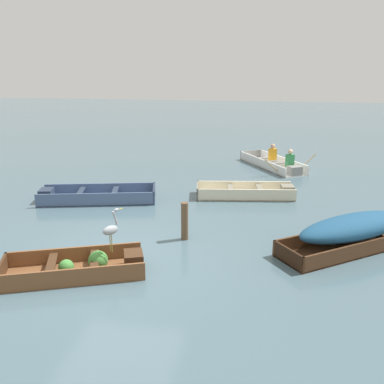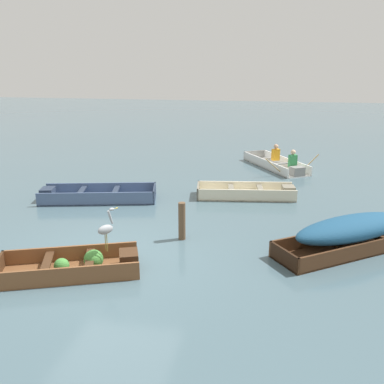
{
  "view_description": "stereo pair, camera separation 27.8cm",
  "coord_description": "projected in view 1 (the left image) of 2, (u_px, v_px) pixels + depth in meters",
  "views": [
    {
      "loc": [
        2.93,
        -7.78,
        3.87
      ],
      "look_at": [
        0.95,
        3.78,
        0.35
      ],
      "focal_mm": 40.0,
      "sensor_mm": 36.0,
      "label": 1
    },
    {
      "loc": [
        3.21,
        -7.73,
        3.87
      ],
      "look_at": [
        0.95,
        3.78,
        0.35
      ],
      "focal_mm": 40.0,
      "sensor_mm": 36.0,
      "label": 2
    }
  ],
  "objects": [
    {
      "name": "skiff_slate_blue_near_moored",
      "position": [
        93.0,
        197.0,
        12.56
      ],
      "size": [
        3.49,
        1.83,
        0.38
      ],
      "color": "#475B7F",
      "rests_on": "ground"
    },
    {
      "name": "skiff_dark_varnish_far_moored",
      "position": [
        355.0,
        230.0,
        9.24
      ],
      "size": [
        3.45,
        2.89,
        0.76
      ],
      "color": "#4C2D19",
      "rests_on": "ground"
    },
    {
      "name": "heron_on_dinghy",
      "position": [
        111.0,
        229.0,
        8.07
      ],
      "size": [
        0.34,
        0.41,
        0.84
      ],
      "color": "olive",
      "rests_on": "dinghy_wooden_brown_foreground"
    },
    {
      "name": "dinghy_wooden_brown_foreground",
      "position": [
        82.0,
        267.0,
        8.19
      ],
      "size": [
        2.83,
        1.9,
        0.42
      ],
      "color": "brown",
      "rests_on": "ground"
    },
    {
      "name": "rowboat_white_with_crew",
      "position": [
        275.0,
        163.0,
        16.49
      ],
      "size": [
        2.9,
        3.39,
        0.92
      ],
      "color": "white",
      "rests_on": "ground"
    },
    {
      "name": "skiff_cream_mid_moored",
      "position": [
        249.0,
        193.0,
        12.96
      ],
      "size": [
        3.02,
        1.36,
        0.36
      ],
      "color": "beige",
      "rests_on": "ground"
    },
    {
      "name": "mooring_post",
      "position": [
        185.0,
        221.0,
        9.72
      ],
      "size": [
        0.16,
        0.16,
        0.88
      ],
      "primitive_type": "cylinder",
      "color": "brown",
      "rests_on": "ground"
    },
    {
      "name": "ground_plane",
      "position": [
        117.0,
        257.0,
        8.93
      ],
      "size": [
        80.0,
        80.0,
        0.0
      ],
      "primitive_type": "plane",
      "color": "#47606B"
    }
  ]
}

